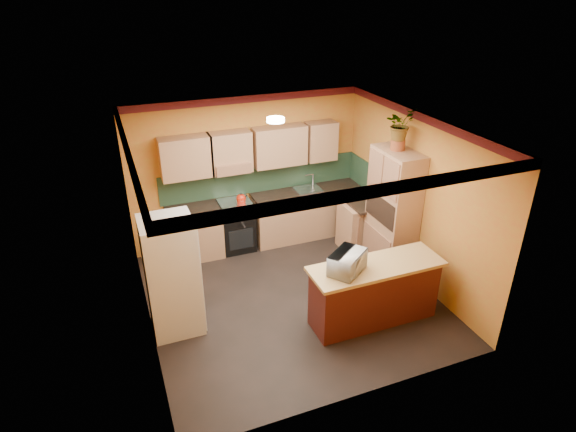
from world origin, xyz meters
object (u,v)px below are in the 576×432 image
at_px(pantry, 392,213).
at_px(breakfast_bar, 374,294).
at_px(fridge, 172,276).
at_px(base_cabinets_back, 269,220).
at_px(stove, 236,225).
at_px(microwave, 347,262).

height_order(pantry, breakfast_bar, pantry).
bearing_deg(pantry, fridge, -176.21).
xyz_separation_m(base_cabinets_back, fridge, (-2.03, -1.84, 0.41)).
xyz_separation_m(stove, microwave, (0.78, -2.72, 0.62)).
relative_size(stove, pantry, 0.43).
relative_size(breakfast_bar, microwave, 3.43).
bearing_deg(base_cabinets_back, fridge, -137.88).
height_order(base_cabinets_back, fridge, fridge).
relative_size(base_cabinets_back, pantry, 1.74).
height_order(base_cabinets_back, stove, stove).
relative_size(fridge, microwave, 3.24).
xyz_separation_m(base_cabinets_back, microwave, (0.16, -2.72, 0.64)).
bearing_deg(stove, base_cabinets_back, 0.00).
height_order(pantry, microwave, pantry).
bearing_deg(breakfast_bar, pantry, 49.67).
bearing_deg(stove, pantry, -36.13).
bearing_deg(pantry, breakfast_bar, -130.33).
distance_m(base_cabinets_back, stove, 0.63).
height_order(fridge, breakfast_bar, fridge).
bearing_deg(base_cabinets_back, stove, -180.00).
distance_m(base_cabinets_back, microwave, 2.79).
bearing_deg(fridge, base_cabinets_back, 42.12).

